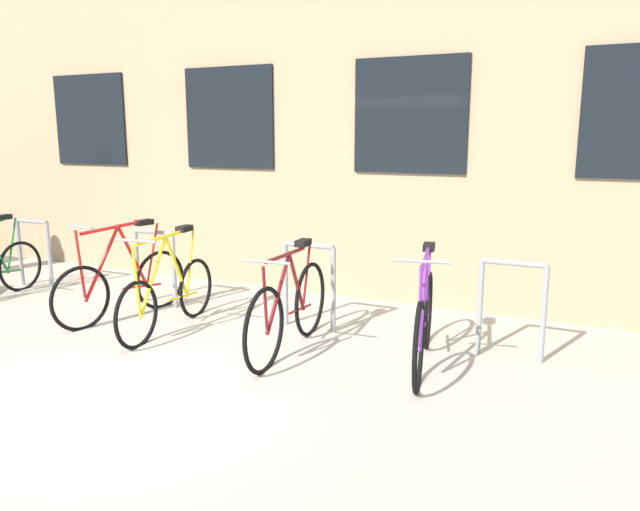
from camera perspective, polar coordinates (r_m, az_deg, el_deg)
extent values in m
plane|color=#B2ADA0|center=(5.16, -16.70, -11.60)|extent=(42.00, 42.00, 0.00)
cube|color=tan|center=(10.61, 7.75, 17.33)|extent=(28.00, 6.71, 6.19)
cube|color=black|center=(9.57, -20.87, 11.85)|extent=(1.30, 0.04, 1.27)
cube|color=black|center=(8.02, -8.59, 12.69)|extent=(1.30, 0.04, 1.27)
cube|color=black|center=(6.97, 8.44, 12.91)|extent=(1.30, 0.04, 1.27)
cylinder|color=gray|center=(8.93, -26.40, 0.24)|extent=(0.05, 0.05, 0.87)
cylinder|color=gray|center=(8.51, -24.12, -0.06)|extent=(0.05, 0.05, 0.87)
cylinder|color=gray|center=(8.65, -25.53, 2.92)|extent=(0.54, 0.05, 0.05)
cylinder|color=gray|center=(7.47, -16.83, -1.01)|extent=(0.05, 0.05, 0.87)
cylinder|color=gray|center=(7.12, -13.58, -1.43)|extent=(0.05, 0.05, 0.87)
cylinder|color=gray|center=(7.22, -15.42, 2.15)|extent=(0.54, 0.05, 0.05)
cylinder|color=gray|center=(6.33, -3.25, -2.72)|extent=(0.05, 0.05, 0.87)
cylinder|color=gray|center=(6.09, 1.26, -3.26)|extent=(0.05, 0.05, 0.87)
cylinder|color=gray|center=(6.11, -1.05, 0.96)|extent=(0.54, 0.05, 0.05)
cylinder|color=gray|center=(5.67, 14.83, -4.74)|extent=(0.05, 0.05, 0.87)
cylinder|color=gray|center=(5.61, 20.32, -5.27)|extent=(0.05, 0.05, 0.87)
cylinder|color=gray|center=(5.53, 17.82, -0.69)|extent=(0.54, 0.05, 0.05)
torus|color=black|center=(6.81, -11.62, -3.03)|extent=(0.11, 0.66, 0.66)
torus|color=black|center=(5.95, -16.89, -5.38)|extent=(0.11, 0.66, 0.66)
cylinder|color=yellow|center=(6.10, -15.45, -1.87)|extent=(0.09, 0.51, 0.73)
cylinder|color=yellow|center=(6.44, -13.34, -1.11)|extent=(0.08, 0.39, 0.72)
cylinder|color=yellow|center=(6.18, -14.69, 1.67)|extent=(0.13, 0.84, 0.04)
cylinder|color=yellow|center=(6.59, -12.79, -3.76)|extent=(0.08, 0.54, 0.07)
cylinder|color=yellow|center=(6.66, -12.12, -0.46)|extent=(0.05, 0.20, 0.67)
cylinder|color=yellow|center=(5.88, -16.93, -2.20)|extent=(0.04, 0.08, 0.67)
cube|color=black|center=(6.52, -12.66, 2.49)|extent=(0.12, 0.21, 0.06)
cylinder|color=gray|center=(5.83, -16.99, 1.33)|extent=(0.44, 0.07, 0.03)
torus|color=black|center=(6.05, -0.92, -4.15)|extent=(0.10, 0.75, 0.75)
torus|color=black|center=(5.14, -5.27, -7.04)|extent=(0.10, 0.75, 0.75)
cylinder|color=maroon|center=(5.31, -3.96, -3.60)|extent=(0.08, 0.50, 0.62)
cylinder|color=maroon|center=(5.67, -2.25, -2.50)|extent=(0.07, 0.38, 0.65)
cylinder|color=maroon|center=(5.39, -3.25, 0.06)|extent=(0.10, 0.82, 0.06)
cylinder|color=maroon|center=(5.83, -1.88, -5.04)|extent=(0.07, 0.52, 0.08)
cylinder|color=maroon|center=(5.90, -1.26, -1.68)|extent=(0.04, 0.20, 0.58)
cylinder|color=maroon|center=(5.08, -5.20, -4.02)|extent=(0.03, 0.08, 0.55)
cube|color=black|center=(5.75, -1.61, 1.21)|extent=(0.12, 0.21, 0.06)
cylinder|color=gray|center=(5.03, -5.14, -0.60)|extent=(0.44, 0.06, 0.03)
torus|color=black|center=(7.23, -14.81, -2.23)|extent=(0.17, 0.68, 0.68)
torus|color=black|center=(6.67, -21.61, -3.79)|extent=(0.17, 0.68, 0.68)
cylinder|color=red|center=(6.74, -19.81, -0.63)|extent=(0.13, 0.48, 0.77)
cylinder|color=red|center=(6.96, -17.13, -0.29)|extent=(0.10, 0.36, 0.72)
cylinder|color=red|center=(6.77, -18.87, 2.54)|extent=(0.19, 0.78, 0.08)
cylinder|color=red|center=(7.08, -16.39, -2.79)|extent=(0.12, 0.50, 0.07)
cylinder|color=red|center=(7.11, -15.51, 0.23)|extent=(0.06, 0.20, 0.67)
cylinder|color=red|center=(6.60, -21.65, -0.78)|extent=(0.04, 0.08, 0.71)
cube|color=black|center=(6.99, -16.24, 3.02)|extent=(0.14, 0.22, 0.06)
cylinder|color=gray|center=(6.55, -21.71, 2.54)|extent=(0.44, 0.11, 0.03)
torus|color=black|center=(5.81, 10.13, -5.07)|extent=(0.19, 0.73, 0.73)
torus|color=black|center=(4.82, 9.27, -8.49)|extent=(0.19, 0.73, 0.73)
cylinder|color=#722D99|center=(5.00, 9.65, -4.24)|extent=(0.14, 0.50, 0.71)
cylinder|color=#722D99|center=(5.40, 9.98, -3.26)|extent=(0.11, 0.37, 0.68)
cylinder|color=#722D99|center=(5.09, 9.92, -0.15)|extent=(0.20, 0.80, 0.07)
cylinder|color=#722D99|center=(5.56, 9.94, -6.07)|extent=(0.13, 0.52, 0.08)
cylinder|color=#722D99|center=(5.64, 10.18, -2.36)|extent=(0.06, 0.20, 0.61)
cylinder|color=#722D99|center=(4.74, 9.42, -4.76)|extent=(0.04, 0.08, 0.64)
cube|color=black|center=(5.48, 10.23, 0.82)|extent=(0.14, 0.22, 0.06)
cylinder|color=gray|center=(4.68, 9.58, -0.57)|extent=(0.44, 0.11, 0.03)
torus|color=black|center=(8.67, -26.39, -0.93)|extent=(0.06, 0.65, 0.65)
cylinder|color=#1E7238|center=(8.53, -27.61, -1.39)|extent=(0.04, 0.49, 0.07)
cylinder|color=#1E7238|center=(8.56, -27.03, 1.02)|extent=(0.03, 0.20, 0.64)
cube|color=black|center=(8.46, -27.70, 3.22)|extent=(0.11, 0.20, 0.06)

